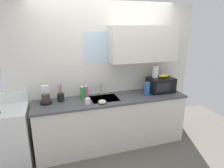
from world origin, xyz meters
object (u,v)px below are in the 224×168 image
(paper_towel_roll, at_px, (155,72))
(coffee_maker, at_px, (46,97))
(stove_range, at_px, (9,136))
(dish_soap_bottle_green, at_px, (82,92))
(microwave, at_px, (161,85))
(banana_bunch, at_px, (164,76))
(utensil_crock, at_px, (61,97))
(cereal_canister, at_px, (147,89))
(mug_white, at_px, (88,101))
(dish_soap_bottle_pink, at_px, (86,91))
(small_bowl, at_px, (102,102))

(paper_towel_roll, bearing_deg, coffee_maker, 179.76)
(stove_range, xyz_separation_m, dish_soap_bottle_green, (1.17, 0.14, 0.55))
(microwave, xyz_separation_m, coffee_maker, (-2.05, 0.06, -0.03))
(microwave, distance_m, banana_bunch, 0.18)
(utensil_crock, bearing_deg, banana_bunch, -2.14)
(dish_soap_bottle_green, height_order, cereal_canister, same)
(banana_bunch, relative_size, utensil_crock, 0.67)
(cereal_canister, distance_m, mug_white, 1.09)
(paper_towel_roll, xyz_separation_m, utensil_crock, (-1.72, 0.02, -0.31))
(stove_range, height_order, cereal_canister, cereal_canister)
(banana_bunch, height_order, paper_towel_roll, paper_towel_roll)
(stove_range, bearing_deg, dish_soap_bottle_pink, 8.43)
(microwave, height_order, mug_white, microwave)
(utensil_crock, bearing_deg, cereal_canister, -6.56)
(cereal_canister, bearing_deg, dish_soap_bottle_pink, 167.14)
(cereal_canister, relative_size, small_bowl, 1.81)
(banana_bunch, bearing_deg, utensil_crock, 177.86)
(banana_bunch, bearing_deg, coffee_maker, 178.41)
(microwave, distance_m, mug_white, 1.44)
(banana_bunch, relative_size, mug_white, 2.11)
(stove_range, distance_m, dish_soap_bottle_pink, 1.37)
(small_bowl, bearing_deg, utensil_crock, 152.51)
(microwave, height_order, cereal_canister, microwave)
(cereal_canister, bearing_deg, coffee_maker, 174.70)
(paper_towel_roll, height_order, utensil_crock, paper_towel_roll)
(dish_soap_bottle_pink, distance_m, cereal_canister, 1.07)
(banana_bunch, bearing_deg, small_bowl, -168.71)
(paper_towel_roll, bearing_deg, dish_soap_bottle_green, 178.26)
(dish_soap_bottle_pink, bearing_deg, banana_bunch, -5.50)
(stove_range, relative_size, microwave, 2.35)
(banana_bunch, xyz_separation_m, small_bowl, (-1.25, -0.25, -0.27))
(stove_range, xyz_separation_m, coffee_maker, (0.58, 0.10, 0.55))
(microwave, height_order, paper_towel_roll, paper_towel_roll)
(mug_white, bearing_deg, stove_range, 173.21)
(cereal_canister, bearing_deg, paper_towel_roll, 32.01)
(stove_range, xyz_separation_m, cereal_canister, (2.29, -0.05, 0.56))
(dish_soap_bottle_pink, height_order, dish_soap_bottle_green, dish_soap_bottle_green)
(microwave, bearing_deg, cereal_canister, -163.83)
(paper_towel_roll, relative_size, cereal_canister, 0.93)
(utensil_crock, bearing_deg, mug_white, -33.36)
(stove_range, height_order, dish_soap_bottle_green, dish_soap_bottle_green)
(mug_white, bearing_deg, small_bowl, -15.26)
(banana_bunch, height_order, dish_soap_bottle_green, banana_bunch)
(banana_bunch, bearing_deg, dish_soap_bottle_pink, 174.50)
(microwave, distance_m, utensil_crock, 1.82)
(coffee_maker, distance_m, dish_soap_bottle_green, 0.59)
(cereal_canister, bearing_deg, dish_soap_bottle_green, 170.31)
(banana_bunch, bearing_deg, mug_white, -172.65)
(stove_range, distance_m, mug_white, 1.31)
(stove_range, height_order, paper_towel_roll, paper_towel_roll)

